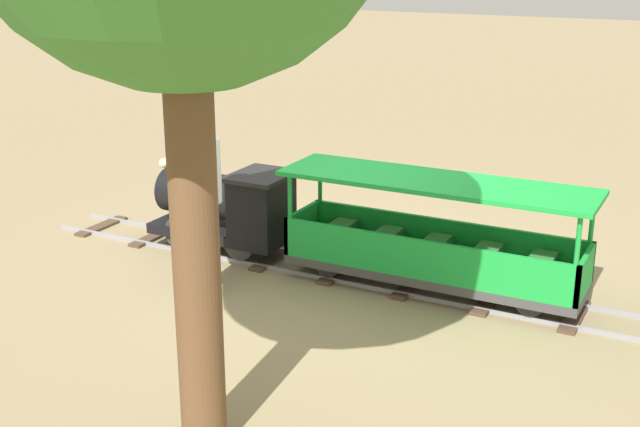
% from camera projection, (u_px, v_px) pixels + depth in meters
% --- Properties ---
extents(ground_plane, '(60.00, 60.00, 0.00)m').
position_uv_depth(ground_plane, '(337.00, 273.00, 7.72)').
color(ground_plane, '#8C7A56').
extents(track, '(0.68, 6.40, 0.04)m').
position_uv_depth(track, '(339.00, 271.00, 7.70)').
color(track, gray).
rests_on(track, ground_plane).
extents(locomotive, '(0.64, 1.45, 1.01)m').
position_uv_depth(locomotive, '(227.00, 205.00, 8.09)').
color(locomotive, black).
rests_on(locomotive, ground_plane).
extents(passenger_car, '(0.74, 2.70, 0.97)m').
position_uv_depth(passenger_car, '(433.00, 246.00, 7.18)').
color(passenger_car, '#3F3F3F').
rests_on(passenger_car, ground_plane).
extents(conductor_person, '(0.30, 0.30, 1.62)m').
position_uv_depth(conductor_person, '(204.00, 184.00, 7.08)').
color(conductor_person, '#282D47').
rests_on(conductor_person, ground_plane).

